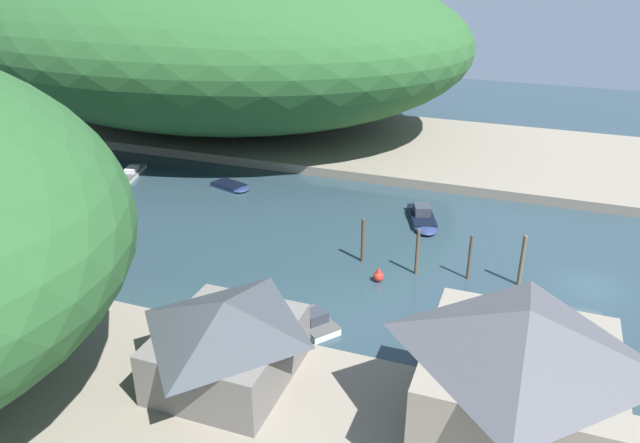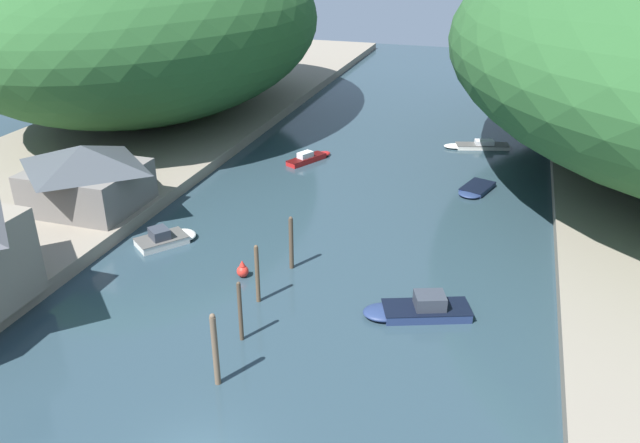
% 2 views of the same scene
% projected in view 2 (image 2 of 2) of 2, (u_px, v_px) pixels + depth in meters
% --- Properties ---
extents(water_surface, '(130.00, 130.00, 0.00)m').
position_uv_depth(water_surface, '(373.00, 186.00, 49.90)').
color(water_surface, '#283D47').
rests_on(water_surface, ground).
extents(left_bank, '(22.00, 120.00, 0.91)m').
position_uv_depth(left_bank, '(108.00, 150.00, 56.44)').
color(left_bank, gray).
rests_on(left_bank, ground).
extents(hillside_left, '(31.66, 44.32, 17.89)m').
position_uv_depth(hillside_left, '(153.00, 24.00, 62.59)').
color(hillside_left, '#285628').
rests_on(hillside_left, left_bank).
extents(boathouse_shed, '(7.73, 6.77, 4.49)m').
position_uv_depth(boathouse_shed, '(86.00, 175.00, 43.06)').
color(boathouse_shed, slate).
rests_on(boathouse_shed, left_bank).
extents(boat_cabin_cruiser, '(3.85, 4.23, 1.17)m').
position_uv_depth(boat_cabin_cruiser, '(167.00, 238.00, 40.78)').
color(boat_cabin_cruiser, silver).
rests_on(boat_cabin_cruiser, water_surface).
extents(boat_open_rowboat, '(3.20, 4.82, 0.95)m').
position_uv_depth(boat_open_rowboat, '(310.00, 158.00, 55.05)').
color(boat_open_rowboat, red).
rests_on(boat_open_rowboat, water_surface).
extents(boat_far_upstream, '(2.90, 4.24, 0.40)m').
position_uv_depth(boat_far_upstream, '(475.00, 190.00, 48.63)').
color(boat_far_upstream, navy).
rests_on(boat_far_upstream, water_surface).
extents(boat_near_quay, '(6.17, 3.01, 0.77)m').
position_uv_depth(boat_near_quay, '(476.00, 146.00, 58.20)').
color(boat_near_quay, silver).
rests_on(boat_near_quay, water_surface).
extents(boat_moored_right, '(5.98, 3.67, 1.30)m').
position_uv_depth(boat_moored_right, '(417.00, 309.00, 33.16)').
color(boat_moored_right, navy).
rests_on(boat_moored_right, water_surface).
extents(mooring_post_nearest, '(0.28, 0.28, 3.77)m').
position_uv_depth(mooring_post_nearest, '(215.00, 349.00, 27.58)').
color(mooring_post_nearest, brown).
rests_on(mooring_post_nearest, water_surface).
extents(mooring_post_second, '(0.21, 0.21, 3.36)m').
position_uv_depth(mooring_post_second, '(240.00, 311.00, 30.68)').
color(mooring_post_second, '#4C3D2D').
rests_on(mooring_post_second, water_surface).
extents(mooring_post_middle, '(0.24, 0.24, 3.51)m').
position_uv_depth(mooring_post_middle, '(257.00, 274.00, 33.83)').
color(mooring_post_middle, brown).
rests_on(mooring_post_middle, water_surface).
extents(mooring_post_fourth, '(0.27, 0.27, 3.44)m').
position_uv_depth(mooring_post_fourth, '(291.00, 243.00, 37.22)').
color(mooring_post_fourth, '#4C3D2D').
rests_on(mooring_post_fourth, water_surface).
extents(channel_buoy_near, '(0.72, 0.72, 1.08)m').
position_uv_depth(channel_buoy_near, '(243.00, 270.00, 36.84)').
color(channel_buoy_near, red).
rests_on(channel_buoy_near, water_surface).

